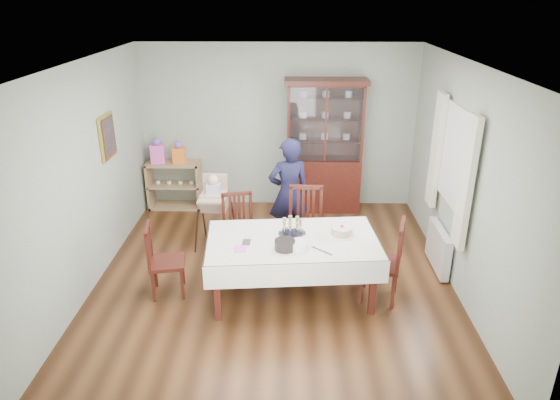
{
  "coord_description": "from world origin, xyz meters",
  "views": [
    {
      "loc": [
        0.19,
        -5.54,
        3.43
      ],
      "look_at": [
        0.07,
        0.2,
        1.01
      ],
      "focal_mm": 32.0,
      "sensor_mm": 36.0,
      "label": 1
    }
  ],
  "objects_px": {
    "dining_table": "(292,267)",
    "chair_far_left": "(240,243)",
    "sideboard": "(175,185)",
    "chair_far_right": "(305,242)",
    "gift_bag_pink": "(157,152)",
    "china_cabinet": "(324,145)",
    "woman": "(289,194)",
    "high_chair": "(215,218)",
    "chair_end_right": "(381,276)",
    "chair_end_left": "(166,273)",
    "birthday_cake": "(342,231)",
    "champagne_tray": "(292,230)",
    "gift_bag_orange": "(179,153)"
  },
  "relations": [
    {
      "from": "chair_end_right",
      "to": "champagne_tray",
      "type": "relative_size",
      "value": 3.07
    },
    {
      "from": "champagne_tray",
      "to": "chair_end_left",
      "type": "bearing_deg",
      "value": -176.12
    },
    {
      "from": "dining_table",
      "to": "chair_far_left",
      "type": "distance_m",
      "value": 1.05
    },
    {
      "from": "birthday_cake",
      "to": "gift_bag_orange",
      "type": "relative_size",
      "value": 0.78
    },
    {
      "from": "sideboard",
      "to": "china_cabinet",
      "type": "bearing_deg",
      "value": -0.49
    },
    {
      "from": "gift_bag_orange",
      "to": "high_chair",
      "type": "bearing_deg",
      "value": -60.28
    },
    {
      "from": "chair_far_right",
      "to": "chair_end_left",
      "type": "xyz_separation_m",
      "value": [
        -1.7,
        -0.77,
        -0.04
      ]
    },
    {
      "from": "sideboard",
      "to": "woman",
      "type": "distance_m",
      "value": 2.39
    },
    {
      "from": "gift_bag_pink",
      "to": "champagne_tray",
      "type": "bearing_deg",
      "value": -48.73
    },
    {
      "from": "woman",
      "to": "gift_bag_orange",
      "type": "bearing_deg",
      "value": -50.6
    },
    {
      "from": "champagne_tray",
      "to": "birthday_cake",
      "type": "distance_m",
      "value": 0.59
    },
    {
      "from": "chair_far_left",
      "to": "high_chair",
      "type": "xyz_separation_m",
      "value": [
        -0.4,
        0.52,
        0.14
      ]
    },
    {
      "from": "chair_far_left",
      "to": "gift_bag_pink",
      "type": "height_order",
      "value": "gift_bag_pink"
    },
    {
      "from": "chair_end_left",
      "to": "chair_end_right",
      "type": "xyz_separation_m",
      "value": [
        2.58,
        -0.05,
        0.03
      ]
    },
    {
      "from": "china_cabinet",
      "to": "high_chair",
      "type": "distance_m",
      "value": 2.21
    },
    {
      "from": "birthday_cake",
      "to": "gift_bag_pink",
      "type": "height_order",
      "value": "gift_bag_pink"
    },
    {
      "from": "chair_end_right",
      "to": "sideboard",
      "type": "bearing_deg",
      "value": -115.52
    },
    {
      "from": "chair_far_left",
      "to": "woman",
      "type": "height_order",
      "value": "woman"
    },
    {
      "from": "sideboard",
      "to": "chair_far_right",
      "type": "xyz_separation_m",
      "value": [
        2.16,
        -1.87,
        -0.09
      ]
    },
    {
      "from": "chair_far_right",
      "to": "birthday_cake",
      "type": "distance_m",
      "value": 0.93
    },
    {
      "from": "dining_table",
      "to": "high_chair",
      "type": "bearing_deg",
      "value": 130.38
    },
    {
      "from": "chair_end_right",
      "to": "chair_far_left",
      "type": "bearing_deg",
      "value": -98.91
    },
    {
      "from": "sideboard",
      "to": "chair_far_left",
      "type": "height_order",
      "value": "chair_far_left"
    },
    {
      "from": "china_cabinet",
      "to": "woman",
      "type": "height_order",
      "value": "china_cabinet"
    },
    {
      "from": "high_chair",
      "to": "birthday_cake",
      "type": "xyz_separation_m",
      "value": [
        1.68,
        -1.19,
        0.39
      ]
    },
    {
      "from": "chair_end_left",
      "to": "gift_bag_pink",
      "type": "bearing_deg",
      "value": 4.33
    },
    {
      "from": "chair_end_left",
      "to": "high_chair",
      "type": "bearing_deg",
      "value": -28.69
    },
    {
      "from": "sideboard",
      "to": "gift_bag_pink",
      "type": "relative_size",
      "value": 2.14
    },
    {
      "from": "dining_table",
      "to": "chair_end_left",
      "type": "height_order",
      "value": "chair_end_left"
    },
    {
      "from": "chair_end_right",
      "to": "gift_bag_pink",
      "type": "height_order",
      "value": "gift_bag_pink"
    },
    {
      "from": "champagne_tray",
      "to": "chair_far_right",
      "type": "bearing_deg",
      "value": 74.44
    },
    {
      "from": "dining_table",
      "to": "chair_far_left",
      "type": "relative_size",
      "value": 2.19
    },
    {
      "from": "dining_table",
      "to": "chair_far_right",
      "type": "xyz_separation_m",
      "value": [
        0.18,
        0.78,
        -0.07
      ]
    },
    {
      "from": "birthday_cake",
      "to": "high_chair",
      "type": "bearing_deg",
      "value": 144.78
    },
    {
      "from": "gift_bag_pink",
      "to": "dining_table",
      "type": "bearing_deg",
      "value": -49.9
    },
    {
      "from": "chair_far_left",
      "to": "chair_end_right",
      "type": "distance_m",
      "value": 1.94
    },
    {
      "from": "china_cabinet",
      "to": "chair_end_right",
      "type": "bearing_deg",
      "value": -78.62
    },
    {
      "from": "chair_far_right",
      "to": "chair_end_right",
      "type": "xyz_separation_m",
      "value": [
        0.88,
        -0.82,
        -0.01
      ]
    },
    {
      "from": "china_cabinet",
      "to": "high_chair",
      "type": "xyz_separation_m",
      "value": [
        -1.62,
        -1.33,
        -0.7
      ]
    },
    {
      "from": "chair_end_right",
      "to": "high_chair",
      "type": "distance_m",
      "value": 2.54
    },
    {
      "from": "woman",
      "to": "gift_bag_pink",
      "type": "relative_size",
      "value": 3.82
    },
    {
      "from": "chair_end_right",
      "to": "gift_bag_orange",
      "type": "height_order",
      "value": "gift_bag_orange"
    },
    {
      "from": "chair_far_left",
      "to": "gift_bag_pink",
      "type": "distance_m",
      "value": 2.49
    },
    {
      "from": "sideboard",
      "to": "chair_end_right",
      "type": "relative_size",
      "value": 0.89
    },
    {
      "from": "sideboard",
      "to": "gift_bag_pink",
      "type": "bearing_deg",
      "value": -175.05
    },
    {
      "from": "gift_bag_pink",
      "to": "birthday_cake",
      "type": "bearing_deg",
      "value": -42.07
    },
    {
      "from": "dining_table",
      "to": "gift_bag_orange",
      "type": "distance_m",
      "value": 3.27
    },
    {
      "from": "sideboard",
      "to": "chair_end_left",
      "type": "height_order",
      "value": "chair_end_left"
    },
    {
      "from": "woman",
      "to": "high_chair",
      "type": "bearing_deg",
      "value": -14.27
    },
    {
      "from": "chair_end_left",
      "to": "champagne_tray",
      "type": "distance_m",
      "value": 1.61
    }
  ]
}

